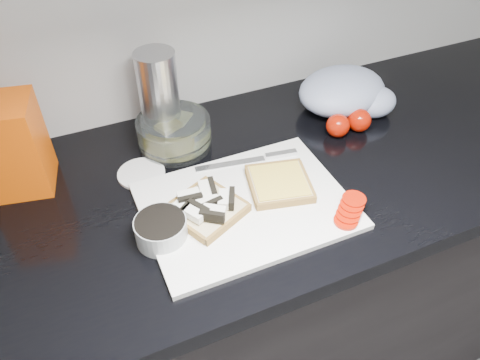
% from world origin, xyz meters
% --- Properties ---
extents(base_cabinet, '(3.50, 0.60, 0.86)m').
position_xyz_m(base_cabinet, '(0.00, 1.20, 0.43)').
color(base_cabinet, black).
rests_on(base_cabinet, ground).
extents(countertop, '(3.50, 0.64, 0.04)m').
position_xyz_m(countertop, '(0.00, 1.20, 0.88)').
color(countertop, black).
rests_on(countertop, base_cabinet).
extents(cutting_board, '(0.40, 0.30, 0.01)m').
position_xyz_m(cutting_board, '(-0.02, 1.10, 0.91)').
color(cutting_board, white).
rests_on(cutting_board, countertop).
extents(bread_left, '(0.17, 0.17, 0.04)m').
position_xyz_m(bread_left, '(-0.10, 1.11, 0.93)').
color(bread_left, '#C5B88B').
rests_on(bread_left, cutting_board).
extents(bread_right, '(0.15, 0.15, 0.02)m').
position_xyz_m(bread_right, '(0.06, 1.12, 0.92)').
color(bread_right, '#C5B88B').
rests_on(bread_right, cutting_board).
extents(tomato_slices, '(0.10, 0.09, 0.02)m').
position_xyz_m(tomato_slices, '(0.15, 1.00, 0.92)').
color(tomato_slices, '#A71403').
rests_on(tomato_slices, cutting_board).
extents(knife, '(0.23, 0.05, 0.01)m').
position_xyz_m(knife, '(0.06, 1.22, 0.92)').
color(knife, silver).
rests_on(knife, cutting_board).
extents(seed_tub, '(0.10, 0.10, 0.05)m').
position_xyz_m(seed_tub, '(-0.20, 1.09, 0.93)').
color(seed_tub, '#AEB4B4').
rests_on(seed_tub, countertop).
extents(tub_lid, '(0.13, 0.13, 0.01)m').
position_xyz_m(tub_lid, '(-0.19, 1.29, 0.90)').
color(tub_lid, silver).
rests_on(tub_lid, countertop).
extents(glass_bowl, '(0.17, 0.17, 0.07)m').
position_xyz_m(glass_bowl, '(-0.09, 1.36, 0.93)').
color(glass_bowl, silver).
rests_on(glass_bowl, countertop).
extents(bread_bag, '(0.15, 0.14, 0.20)m').
position_xyz_m(bread_bag, '(-0.42, 1.36, 1.00)').
color(bread_bag, '#DC4C03').
rests_on(bread_bag, countertop).
extents(steel_canister, '(0.09, 0.09, 0.21)m').
position_xyz_m(steel_canister, '(-0.10, 1.40, 1.01)').
color(steel_canister, '#B4B4B9').
rests_on(steel_canister, countertop).
extents(grocery_bag, '(0.25, 0.21, 0.10)m').
position_xyz_m(grocery_bag, '(0.35, 1.33, 0.95)').
color(grocery_bag, '#9EABC3').
rests_on(grocery_bag, countertop).
extents(whole_tomatoes, '(0.11, 0.06, 0.06)m').
position_xyz_m(whole_tomatoes, '(0.30, 1.24, 0.93)').
color(whole_tomatoes, '#A71403').
rests_on(whole_tomatoes, countertop).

